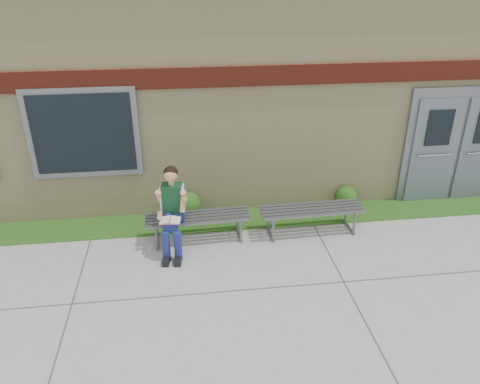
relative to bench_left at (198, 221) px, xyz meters
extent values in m
plane|color=#9E9E99|center=(1.13, -2.00, -0.36)|extent=(80.00, 80.00, 0.00)
cube|color=#2B4E15|center=(1.13, 0.60, -0.35)|extent=(16.00, 0.80, 0.02)
cube|color=beige|center=(1.13, 4.00, 1.64)|extent=(16.00, 6.00, 4.00)
cube|color=maroon|center=(1.13, 0.97, 2.24)|extent=(16.00, 0.06, 0.35)
cube|color=slate|center=(-1.87, 0.96, 1.34)|extent=(1.90, 0.08, 1.60)
cube|color=black|center=(-1.87, 0.92, 1.34)|extent=(1.70, 0.04, 1.40)
cube|color=slate|center=(5.13, 0.96, 0.79)|extent=(2.20, 0.08, 2.30)
cube|color=slate|center=(4.63, 0.91, 0.69)|extent=(0.92, 0.06, 2.10)
cube|color=slate|center=(0.00, 0.00, 0.09)|extent=(1.80, 0.57, 0.03)
cube|color=slate|center=(-0.71, 0.00, -0.15)|extent=(0.06, 0.50, 0.41)
cube|color=slate|center=(0.71, 0.00, -0.15)|extent=(0.06, 0.50, 0.41)
cube|color=slate|center=(2.00, 0.00, 0.10)|extent=(1.85, 0.57, 0.04)
cube|color=slate|center=(1.27, 0.00, -0.15)|extent=(0.06, 0.51, 0.42)
cube|color=slate|center=(2.73, 0.00, -0.15)|extent=(0.06, 0.51, 0.42)
cube|color=navy|center=(-0.40, -0.05, 0.19)|extent=(0.39, 0.30, 0.17)
cube|color=#0E3519|center=(-0.40, -0.07, 0.52)|extent=(0.36, 0.25, 0.49)
sphere|color=#E2967C|center=(-0.40, -0.08, 0.94)|extent=(0.25, 0.25, 0.22)
sphere|color=black|center=(-0.40, -0.06, 0.96)|extent=(0.26, 0.26, 0.23)
cylinder|color=navy|center=(-0.53, -0.31, 0.21)|extent=(0.21, 0.46, 0.16)
cylinder|color=navy|center=(-0.34, -0.33, 0.21)|extent=(0.21, 0.46, 0.16)
cylinder|color=navy|center=(-0.54, -0.57, -0.09)|extent=(0.13, 0.13, 0.53)
cylinder|color=navy|center=(-0.35, -0.59, -0.09)|extent=(0.13, 0.13, 0.53)
cube|color=black|center=(-0.55, -0.64, -0.30)|extent=(0.14, 0.29, 0.11)
cube|color=black|center=(-0.36, -0.66, -0.30)|extent=(0.14, 0.29, 0.11)
cylinder|color=#E2967C|center=(-0.61, -0.11, 0.58)|extent=(0.12, 0.25, 0.28)
cylinder|color=#E2967C|center=(-0.21, -0.16, 0.58)|extent=(0.12, 0.25, 0.28)
cube|color=white|center=(-0.45, -0.45, 0.32)|extent=(0.36, 0.27, 0.02)
cube|color=#CD4C75|center=(-0.45, -0.45, 0.30)|extent=(0.36, 0.28, 0.01)
sphere|color=#73BA31|center=(-0.20, -0.31, 0.59)|extent=(0.09, 0.09, 0.09)
sphere|color=#2B4E15|center=(-0.15, 0.85, -0.10)|extent=(0.48, 0.48, 0.48)
sphere|color=#2B4E15|center=(2.95, 0.85, -0.13)|extent=(0.41, 0.41, 0.41)
camera|label=1|loc=(-0.17, -6.99, 4.02)|focal=35.00mm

